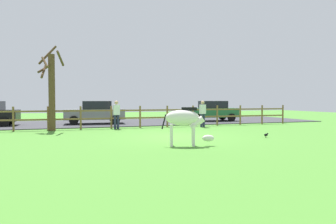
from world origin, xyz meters
name	(u,v)px	position (x,y,z in m)	size (l,w,h in m)	color
ground_plane	(177,136)	(0.00, 0.00, 0.00)	(60.00, 60.00, 0.00)	#47842D
parking_asphalt	(134,122)	(0.00, 9.30, 0.03)	(28.00, 7.40, 0.05)	#38383D
paddock_fence	(140,115)	(-0.55, 5.00, 0.75)	(21.01, 0.11, 1.33)	brown
bare_tree	(51,88)	(-5.57, 4.72, 2.32)	(1.42, 1.41, 4.74)	#513A23
zebra	(185,121)	(-0.76, -2.88, 0.93)	(1.88, 0.88, 1.41)	white
crow_on_grass	(266,135)	(3.61, -1.70, 0.13)	(0.21, 0.10, 0.20)	black
parked_car_grey	(95,112)	(-2.90, 8.49, 0.84)	(4.10, 2.09, 1.56)	slate
parked_car_green	(211,111)	(6.01, 8.53, 0.84)	(4.12, 2.13, 1.56)	#236B38
visitor_left_of_tree	(116,113)	(-2.06, 4.53, 0.91)	(0.39, 0.27, 1.64)	#232847
visitor_right_of_tree	(203,112)	(3.21, 4.14, 0.91)	(0.39, 0.27, 1.64)	#232847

